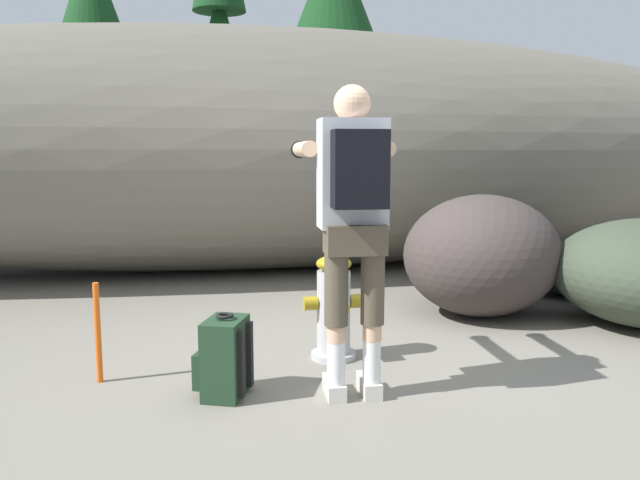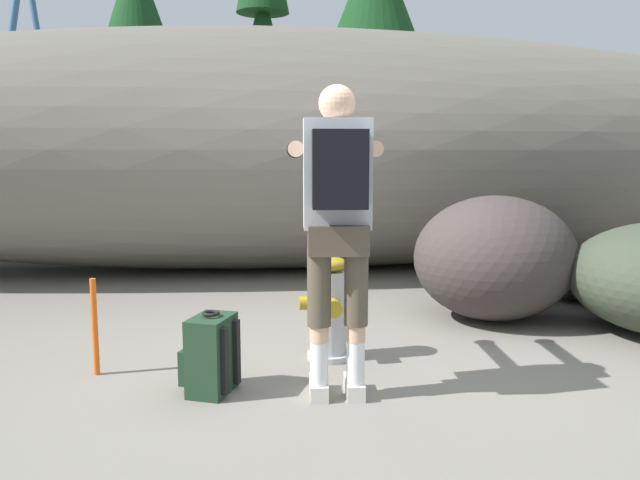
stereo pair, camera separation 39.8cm
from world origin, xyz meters
name	(u,v)px [view 2 (the right image)]	position (x,y,z in m)	size (l,w,h in m)	color
ground_plane	(341,374)	(0.00, 0.00, -0.02)	(56.00, 56.00, 0.04)	slate
dirt_embankment	(293,150)	(0.00, 3.73, 1.38)	(14.89, 3.20, 2.76)	#666056
fire_hydrant	(330,309)	(-0.04, 0.26, 0.34)	(0.40, 0.35, 0.73)	#B2B2B7
utility_worker	(337,202)	(-0.08, -0.36, 1.08)	(0.58, 1.00, 1.71)	beige
spare_backpack	(211,355)	(-0.78, -0.25, 0.22)	(0.35, 0.35, 0.47)	#1E3823
boulder_large	(495,258)	(1.44, 1.11, 0.51)	(1.37, 1.25, 1.01)	#3C3331
boulder_small	(594,276)	(2.59, 1.59, 0.23)	(0.69, 0.70, 0.47)	#33323A
boulder_outlier	(518,258)	(2.06, 2.03, 0.34)	(1.01, 0.76, 0.68)	#3B3D2D
pine_tree_far_left	(138,66)	(-2.49, 8.56, 2.95)	(1.89, 1.89, 5.11)	#47331E
pine_tree_left	(263,36)	(-0.09, 11.03, 3.98)	(1.85, 1.85, 7.44)	#47331E
pine_tree_center	(374,70)	(2.15, 9.40, 3.05)	(2.94, 2.94, 5.85)	#47331E
survey_stake	(95,327)	(-1.50, 0.13, 0.30)	(0.04, 0.04, 0.60)	#E55914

